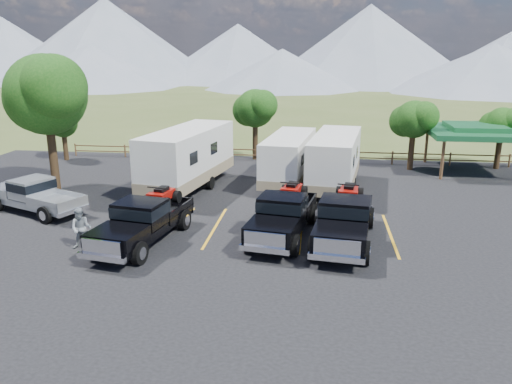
# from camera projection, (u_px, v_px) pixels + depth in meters

# --- Properties ---
(ground) EXTENTS (320.00, 320.00, 0.00)m
(ground) POSITION_uv_depth(u_px,v_px,m) (245.00, 266.00, 19.26)
(ground) COLOR #435624
(ground) RESTS_ON ground
(asphalt_lot) EXTENTS (44.00, 34.00, 0.04)m
(asphalt_lot) POSITION_uv_depth(u_px,v_px,m) (255.00, 237.00, 22.12)
(asphalt_lot) COLOR black
(asphalt_lot) RESTS_ON ground
(stall_lines) EXTENTS (12.12, 5.50, 0.01)m
(stall_lines) POSITION_uv_depth(u_px,v_px,m) (258.00, 229.00, 23.06)
(stall_lines) COLOR gold
(stall_lines) RESTS_ON asphalt_lot
(tree_big_nw) EXTENTS (5.54, 5.18, 7.84)m
(tree_big_nw) POSITION_uv_depth(u_px,v_px,m) (46.00, 95.00, 27.80)
(tree_big_nw) COLOR #301D12
(tree_big_nw) RESTS_ON ground
(tree_ne_a) EXTENTS (3.11, 2.92, 4.76)m
(tree_ne_a) POSITION_uv_depth(u_px,v_px,m) (414.00, 120.00, 33.45)
(tree_ne_a) COLOR #301D12
(tree_ne_a) RESTS_ON ground
(tree_ne_b) EXTENTS (2.77, 2.59, 4.27)m
(tree_ne_b) POSITION_uv_depth(u_px,v_px,m) (502.00, 124.00, 33.79)
(tree_ne_b) COLOR #301D12
(tree_ne_b) RESTS_ON ground
(tree_north) EXTENTS (3.46, 3.24, 5.25)m
(tree_north) POSITION_uv_depth(u_px,v_px,m) (255.00, 108.00, 36.57)
(tree_north) COLOR #301D12
(tree_north) RESTS_ON ground
(tree_nw_small) EXTENTS (2.59, 2.43, 3.85)m
(tree_nw_small) POSITION_uv_depth(u_px,v_px,m) (63.00, 123.00, 36.61)
(tree_nw_small) COLOR #301D12
(tree_nw_small) RESTS_ON ground
(rail_fence) EXTENTS (36.12, 0.12, 1.00)m
(rail_fence) POSITION_uv_depth(u_px,v_px,m) (309.00, 154.00, 36.50)
(rail_fence) COLOR brown
(rail_fence) RESTS_ON ground
(pavilion) EXTENTS (6.20, 6.20, 3.22)m
(pavilion) POSITION_uv_depth(u_px,v_px,m) (475.00, 131.00, 33.16)
(pavilion) COLOR brown
(pavilion) RESTS_ON ground
(mountain_range) EXTENTS (209.00, 71.00, 20.00)m
(mountain_range) POSITION_uv_depth(u_px,v_px,m) (277.00, 49.00, 119.01)
(mountain_range) COLOR gray
(mountain_range) RESTS_ON ground
(rig_left) EXTENTS (3.08, 6.58, 2.11)m
(rig_left) POSITION_uv_depth(u_px,v_px,m) (144.00, 219.00, 21.29)
(rig_left) COLOR black
(rig_left) RESTS_ON asphalt_lot
(rig_center) EXTENTS (3.01, 6.59, 2.12)m
(rig_center) POSITION_uv_depth(u_px,v_px,m) (283.00, 213.00, 22.05)
(rig_center) COLOR black
(rig_center) RESTS_ON asphalt_lot
(rig_right) EXTENTS (3.01, 6.86, 2.22)m
(rig_right) POSITION_uv_depth(u_px,v_px,m) (345.00, 218.00, 21.34)
(rig_right) COLOR black
(rig_right) RESTS_ON asphalt_lot
(trailer_left) EXTENTS (4.11, 10.27, 3.55)m
(trailer_left) POSITION_uv_depth(u_px,v_px,m) (188.00, 158.00, 29.18)
(trailer_left) COLOR white
(trailer_left) RESTS_ON asphalt_lot
(trailer_center) EXTENTS (3.13, 8.77, 3.03)m
(trailer_center) POSITION_uv_depth(u_px,v_px,m) (289.00, 159.00, 30.12)
(trailer_center) COLOR white
(trailer_center) RESTS_ON asphalt_lot
(trailer_right) EXTENTS (3.43, 9.40, 3.25)m
(trailer_right) POSITION_uv_depth(u_px,v_px,m) (335.00, 161.00, 29.12)
(trailer_right) COLOR white
(trailer_right) RESTS_ON asphalt_lot
(pickup_silver) EXTENTS (6.12, 4.00, 1.76)m
(pickup_silver) POSITION_uv_depth(u_px,v_px,m) (35.00, 195.00, 25.17)
(pickup_silver) COLOR #A7ACB1
(pickup_silver) RESTS_ON asphalt_lot
(person_a) EXTENTS (0.81, 0.79, 1.88)m
(person_a) POSITION_uv_depth(u_px,v_px,m) (134.00, 221.00, 21.28)
(person_a) COLOR silver
(person_a) RESTS_ON asphalt_lot
(person_b) EXTENTS (0.94, 0.78, 1.76)m
(person_b) POSITION_uv_depth(u_px,v_px,m) (81.00, 228.00, 20.60)
(person_b) COLOR gray
(person_b) RESTS_ON asphalt_lot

